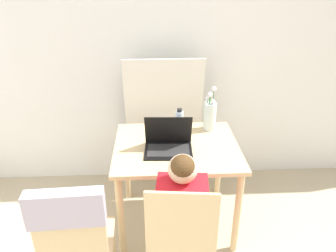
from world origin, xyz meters
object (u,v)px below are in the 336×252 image
Objects in this scene: laptop at (168,142)px; water_bottle at (179,124)px; chair_spare at (73,231)px; person_seated at (182,208)px; flower_vase at (210,114)px; chair_occupied at (181,244)px.

laptop reaches higher than water_bottle.
chair_spare is 2.65× the size of laptop.
person_seated is at bearing -168.69° from chair_spare.
laptop reaches higher than chair_spare.
flower_vase is 1.54× the size of water_bottle.
chair_spare is 1.12m from water_bottle.
chair_spare is 0.91× the size of person_seated.
flower_vase reaches higher than chair_occupied.
water_bottle is (-0.26, -0.12, -0.02)m from flower_vase.
chair_spare is 2.57× the size of flower_vase.
chair_spare is at bearing -126.50° from water_bottle.
flower_vase is at bearing 24.88° from water_bottle.
chair_spare is at bearing 8.49° from chair_occupied.
chair_occupied is 2.62× the size of laptop.
flower_vase is at bearing 44.12° from laptop.
person_seated reaches higher than laptop.
laptop is (-0.05, 0.54, 0.15)m from person_seated.
laptop is (0.56, 0.69, 0.16)m from chair_spare.
laptop is 0.22m from water_bottle.
chair_occupied is 0.74m from laptop.
chair_occupied is at bearing -83.97° from laptop.
flower_vase is (0.30, 0.85, 0.23)m from person_seated.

